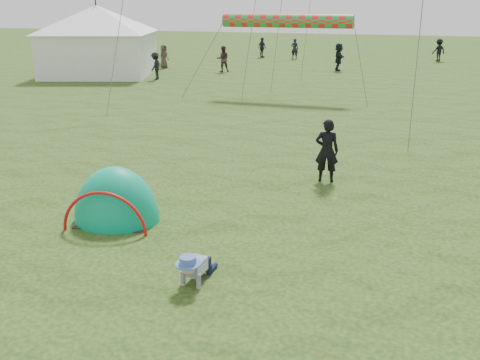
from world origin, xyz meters
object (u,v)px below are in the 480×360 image
(crawling_toddler, at_px, (194,267))
(standing_adult, at_px, (327,151))
(popup_tent, at_px, (117,220))
(event_marquee, at_px, (98,38))

(crawling_toddler, height_order, standing_adult, standing_adult)
(popup_tent, xyz_separation_m, standing_adult, (3.83, 3.94, 0.82))
(standing_adult, bearing_deg, crawling_toddler, 73.12)
(crawling_toddler, xyz_separation_m, event_marquee, (-15.57, 22.61, 1.95))
(popup_tent, relative_size, event_marquee, 0.36)
(event_marquee, bearing_deg, standing_adult, -62.04)
(standing_adult, height_order, event_marquee, event_marquee)
(crawling_toddler, bearing_deg, event_marquee, 128.32)
(popup_tent, bearing_deg, standing_adult, 37.35)
(crawling_toddler, distance_m, event_marquee, 27.52)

